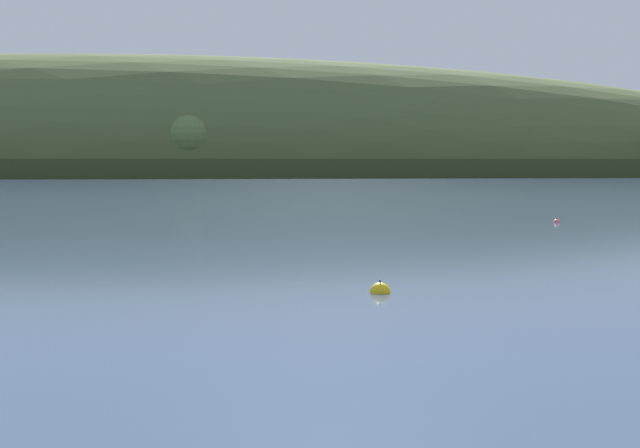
# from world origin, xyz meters

# --- Properties ---
(far_shoreline_hill) EXTENTS (508.51, 94.35, 61.28)m
(far_shoreline_hill) POSITION_xyz_m (-24.75, 260.57, 0.18)
(far_shoreline_hill) COLOR #35401E
(far_shoreline_hill) RESTS_ON ground
(mooring_buoy_foreground) EXTENTS (0.44, 0.44, 0.52)m
(mooring_buoy_foreground) POSITION_xyz_m (10.44, 63.33, 0.00)
(mooring_buoy_foreground) COLOR #E06675
(mooring_buoy_foreground) RESTS_ON ground
(mooring_buoy_midchannel) EXTENTS (0.58, 0.58, 0.66)m
(mooring_buoy_midchannel) POSITION_xyz_m (-5.96, 34.88, 0.00)
(mooring_buoy_midchannel) COLOR yellow
(mooring_buoy_midchannel) RESTS_ON ground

